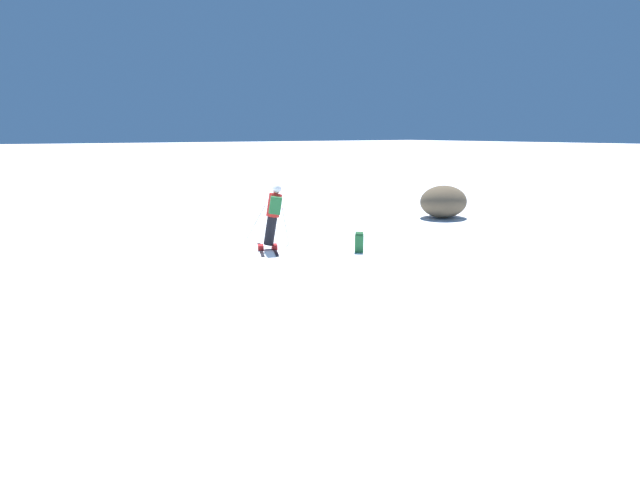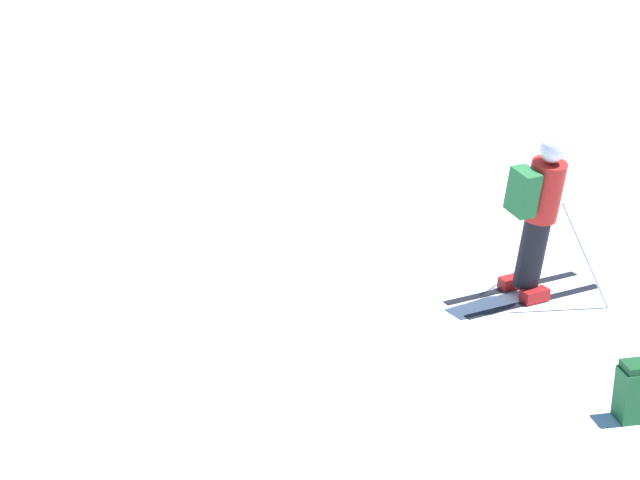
# 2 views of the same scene
# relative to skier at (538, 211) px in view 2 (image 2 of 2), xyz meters

# --- Properties ---
(ground_plane) EXTENTS (300.00, 300.00, 0.00)m
(ground_plane) POSITION_rel_skier_xyz_m (1.63, -0.09, -0.96)
(ground_plane) COLOR white
(skier) EXTENTS (1.33, 1.67, 1.75)m
(skier) POSITION_rel_skier_xyz_m (0.00, 0.00, 0.00)
(skier) COLOR black
(skier) RESTS_ON ground
(spare_backpack) EXTENTS (0.36, 0.37, 0.50)m
(spare_backpack) POSITION_rel_skier_xyz_m (-1.73, 1.42, -0.72)
(spare_backpack) COLOR #236633
(spare_backpack) RESTS_ON ground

